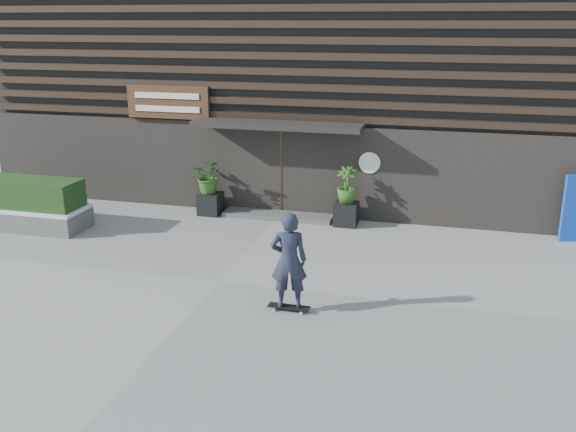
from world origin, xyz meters
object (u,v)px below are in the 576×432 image
(planter_pot_right, at_px, (346,214))
(skateboarder, at_px, (289,261))
(raised_bed, at_px, (22,217))
(planter_pot_left, at_px, (210,204))

(planter_pot_right, height_order, skateboarder, skateboarder)
(planter_pot_right, distance_m, raised_bed, 8.47)
(planter_pot_left, height_order, planter_pot_right, same)
(planter_pot_right, bearing_deg, skateboarder, -91.68)
(skateboarder, bearing_deg, planter_pot_left, 124.36)
(planter_pot_right, xyz_separation_m, raised_bed, (-8.16, -2.27, -0.05))
(planter_pot_right, bearing_deg, planter_pot_left, 180.00)
(planter_pot_left, bearing_deg, skateboarder, -55.64)
(planter_pot_right, height_order, raised_bed, planter_pot_right)
(planter_pot_left, distance_m, skateboarder, 6.49)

